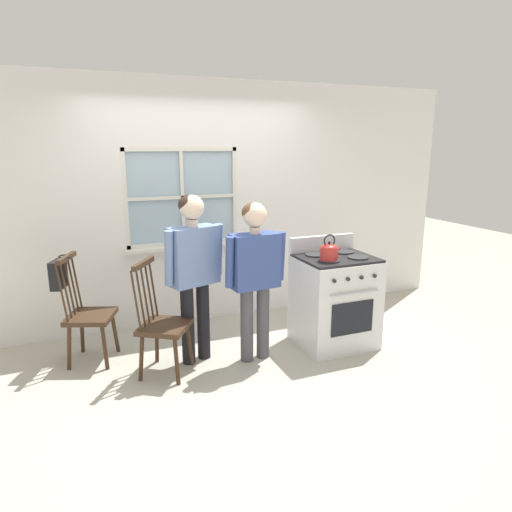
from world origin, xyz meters
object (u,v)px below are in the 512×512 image
(chair_near_wall, at_px, (162,325))
(person_teen_center, at_px, (255,265))
(person_elderly_left, at_px, (194,261))
(kettle, at_px, (329,251))
(chair_by_window, at_px, (88,315))
(stove, at_px, (334,300))
(potted_plant, at_px, (206,238))
(handbag, at_px, (59,274))

(chair_near_wall, distance_m, person_teen_center, 0.98)
(chair_near_wall, height_order, person_teen_center, person_teen_center)
(person_elderly_left, xyz_separation_m, kettle, (1.24, -0.30, 0.05))
(chair_by_window, distance_m, person_elderly_left, 1.12)
(chair_by_window, bearing_deg, chair_near_wall, -109.17)
(chair_near_wall, xyz_separation_m, kettle, (1.57, -0.17, 0.57))
(chair_by_window, relative_size, stove, 0.95)
(chair_by_window, bearing_deg, stove, -82.24)
(chair_by_window, relative_size, potted_plant, 3.99)
(person_elderly_left, distance_m, stove, 1.50)
(person_elderly_left, relative_size, kettle, 6.37)
(kettle, distance_m, handbag, 2.50)
(chair_by_window, xyz_separation_m, potted_plant, (1.31, 0.57, 0.53))
(chair_by_window, xyz_separation_m, handbag, (-0.22, 0.08, 0.41))
(chair_near_wall, height_order, kettle, kettle)
(person_teen_center, bearing_deg, handbag, 154.99)
(person_elderly_left, height_order, person_teen_center, person_elderly_left)
(chair_near_wall, distance_m, potted_plant, 1.39)
(person_teen_center, distance_m, handbag, 1.79)
(person_elderly_left, bearing_deg, chair_near_wall, -176.96)
(person_teen_center, height_order, potted_plant, person_teen_center)
(kettle, relative_size, potted_plant, 0.96)
(handbag, bearing_deg, stove, -13.57)
(person_elderly_left, relative_size, potted_plant, 6.09)
(stove, xyz_separation_m, kettle, (-0.17, -0.13, 0.55))
(chair_by_window, xyz_separation_m, person_elderly_left, (0.93, -0.37, 0.52))
(chair_near_wall, bearing_deg, potted_plant, -0.96)
(chair_by_window, height_order, chair_near_wall, same)
(person_elderly_left, height_order, potted_plant, person_elderly_left)
(kettle, height_order, handbag, kettle)
(chair_near_wall, distance_m, handbag, 1.08)
(chair_by_window, distance_m, kettle, 2.33)
(kettle, bearing_deg, chair_near_wall, 173.89)
(person_elderly_left, height_order, kettle, person_elderly_left)
(person_teen_center, distance_m, potted_plant, 1.13)
(chair_near_wall, height_order, handbag, same)
(stove, bearing_deg, person_teen_center, -179.10)
(person_elderly_left, bearing_deg, potted_plant, 49.35)
(person_teen_center, distance_m, kettle, 0.72)
(stove, distance_m, handbag, 2.65)
(chair_near_wall, distance_m, stove, 1.73)
(person_teen_center, xyz_separation_m, potted_plant, (-0.14, 1.12, 0.05))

